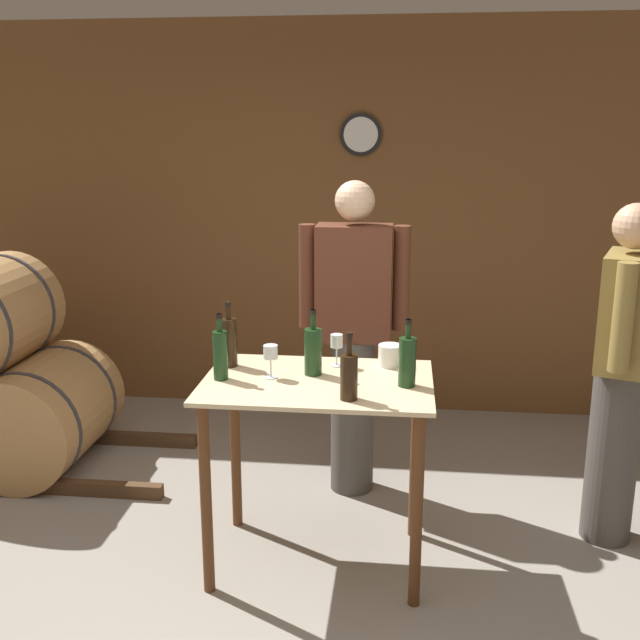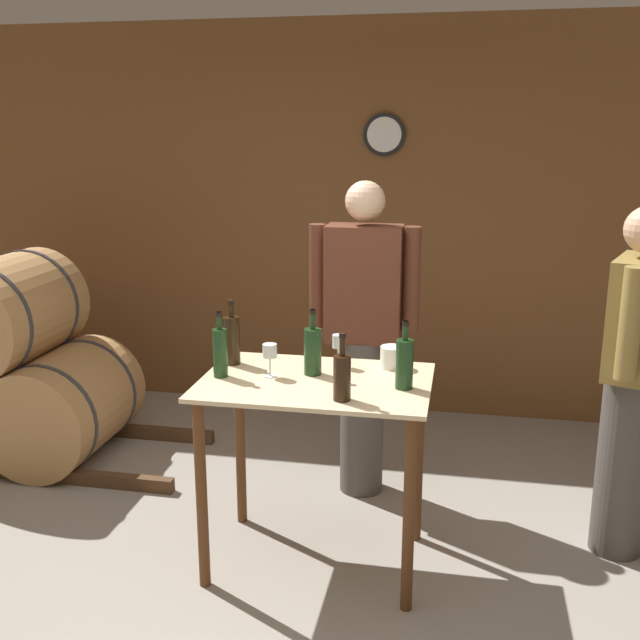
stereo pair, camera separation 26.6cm
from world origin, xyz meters
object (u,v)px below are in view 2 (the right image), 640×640
object	(u,v)px
wine_glass_near_left	(270,352)
wine_bottle_right	(342,376)
wine_bottle_far_right	(404,363)
wine_bottle_far_left	(232,339)
person_visitor_with_scarf	(632,378)
ice_bucket	(392,357)
wine_glass_near_center	(338,343)
wine_bottle_left	(220,351)
person_host	(363,333)
wine_bottle_center	(313,350)

from	to	relation	value
wine_glass_near_left	wine_bottle_right	bearing A→B (deg)	-32.42
wine_bottle_far_right	wine_bottle_far_left	bearing A→B (deg)	167.27
person_visitor_with_scarf	ice_bucket	bearing A→B (deg)	-172.87
wine_bottle_far_right	wine_glass_near_center	size ratio (longest dim) A/B	1.95
wine_bottle_far_left	ice_bucket	bearing A→B (deg)	6.57
wine_bottle_right	person_visitor_with_scarf	bearing A→B (deg)	25.75
wine_bottle_left	ice_bucket	world-z (taller)	wine_bottle_left
person_visitor_with_scarf	person_host	bearing A→B (deg)	163.34
wine_bottle_center	wine_bottle_right	distance (m)	0.35
wine_glass_near_center	wine_glass_near_left	bearing A→B (deg)	-143.28
wine_glass_near_left	ice_bucket	xyz separation A→B (m)	(0.53, 0.23, -0.06)
wine_bottle_left	wine_bottle_center	distance (m)	0.42
person_visitor_with_scarf	wine_bottle_far_right	bearing A→B (deg)	-157.96
wine_bottle_left	wine_glass_near_left	bearing A→B (deg)	11.20
wine_bottle_left	person_host	xyz separation A→B (m)	(0.54, 0.80, -0.11)
wine_glass_near_left	ice_bucket	distance (m)	0.58
wine_glass_near_left	wine_glass_near_center	bearing A→B (deg)	36.72
wine_bottle_left	wine_glass_near_center	bearing A→B (deg)	26.76
wine_bottle_right	wine_bottle_far_right	bearing A→B (deg)	39.13
wine_bottle_center	ice_bucket	size ratio (longest dim) A/B	2.71
wine_bottle_far_right	person_visitor_with_scarf	distance (m)	1.10
wine_bottle_center	person_visitor_with_scarf	bearing A→B (deg)	11.84
wine_bottle_far_right	wine_glass_near_left	bearing A→B (deg)	176.22
wine_bottle_right	wine_bottle_far_right	size ratio (longest dim) A/B	0.96
wine_bottle_center	wine_bottle_far_right	xyz separation A→B (m)	(0.42, -0.11, 0.00)
ice_bucket	wine_glass_near_left	bearing A→B (deg)	-156.08
ice_bucket	person_host	bearing A→B (deg)	111.66
person_host	wine_bottle_far_right	bearing A→B (deg)	-70.25
wine_bottle_left	wine_bottle_far_right	distance (m)	0.82
person_visitor_with_scarf	wine_bottle_right	bearing A→B (deg)	-154.25
wine_glass_near_left	person_host	distance (m)	0.83
wine_bottle_center	wine_glass_near_center	world-z (taller)	wine_bottle_center
wine_bottle_left	wine_glass_near_center	xyz separation A→B (m)	(0.49, 0.25, -0.01)
wine_glass_near_left	wine_bottle_far_right	bearing A→B (deg)	-3.78
wine_bottle_far_left	wine_bottle_far_right	bearing A→B (deg)	-12.73
wine_bottle_far_left	wine_bottle_far_right	xyz separation A→B (m)	(0.83, -0.19, -0.01)
wine_glass_near_center	person_visitor_with_scarf	distance (m)	1.36
wine_bottle_left	wine_glass_near_left	size ratio (longest dim) A/B	1.97
wine_bottle_left	wine_glass_near_center	world-z (taller)	wine_bottle_left
wine_bottle_left	wine_bottle_center	world-z (taller)	wine_bottle_center
wine_bottle_far_left	wine_bottle_right	bearing A→B (deg)	-32.78
wine_bottle_center	wine_bottle_far_right	world-z (taller)	wine_bottle_center
wine_bottle_left	ice_bucket	bearing A→B (deg)	20.38
wine_bottle_far_left	wine_bottle_right	distance (m)	0.70
wine_bottle_center	wine_bottle_far_right	size ratio (longest dim) A/B	1.01
wine_bottle_far_right	person_host	bearing A→B (deg)	109.75
wine_glass_near_left	wine_glass_near_center	distance (m)	0.34
wine_bottle_left	wine_bottle_right	xyz separation A→B (m)	(0.59, -0.19, -0.01)
wine_bottle_center	wine_bottle_far_right	bearing A→B (deg)	-14.46
ice_bucket	wine_bottle_right	bearing A→B (deg)	-108.85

